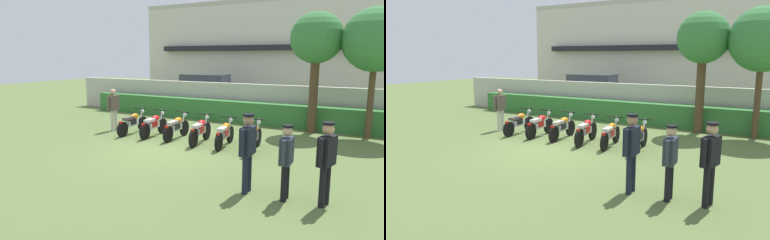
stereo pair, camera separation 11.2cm
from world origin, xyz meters
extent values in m
plane|color=#566B38|center=(0.00, 0.00, 0.00)|extent=(60.00, 60.00, 0.00)
cube|color=beige|center=(0.00, 16.61, 3.18)|extent=(20.86, 6.00, 6.36)
cube|color=black|center=(0.00, 13.36, 3.50)|extent=(17.52, 0.50, 0.36)
cube|color=#B2AD9E|center=(0.00, 16.61, 6.51)|extent=(20.86, 6.00, 0.30)
cube|color=#BCB7A8|center=(0.00, 6.54, 0.85)|extent=(19.81, 0.30, 1.70)
cube|color=#337033|center=(0.00, 5.84, 0.48)|extent=(15.85, 0.70, 0.95)
cube|color=#9EA3A8|center=(-3.53, 10.08, 0.74)|extent=(4.62, 2.17, 1.00)
cube|color=#2D333D|center=(-3.73, 10.06, 1.57)|extent=(2.82, 1.89, 0.65)
cylinder|color=black|center=(-2.03, 11.11, 0.34)|extent=(0.69, 0.27, 0.68)
cylinder|color=black|center=(-1.90, 9.27, 0.34)|extent=(0.69, 0.27, 0.68)
cylinder|color=black|center=(-5.17, 10.88, 0.34)|extent=(0.69, 0.27, 0.68)
cylinder|color=black|center=(-5.04, 9.04, 0.34)|extent=(0.69, 0.27, 0.68)
cylinder|color=#4C3823|center=(3.50, 5.20, 1.49)|extent=(0.33, 0.33, 2.97)
sphere|color=#387A3D|center=(3.50, 5.20, 3.66)|extent=(1.95, 1.95, 1.95)
cylinder|color=#4C3823|center=(5.50, 5.19, 1.37)|extent=(0.22, 0.22, 2.74)
sphere|color=#387A3D|center=(5.50, 5.19, 3.54)|extent=(2.28, 2.28, 2.28)
cylinder|color=black|center=(-2.50, 2.20, 0.29)|extent=(0.12, 0.58, 0.58)
cylinder|color=black|center=(-2.43, 0.88, 0.29)|extent=(0.12, 0.58, 0.58)
cube|color=silver|center=(-2.46, 1.49, 0.44)|extent=(0.23, 0.61, 0.22)
ellipsoid|color=orange|center=(-2.47, 1.66, 0.67)|extent=(0.24, 0.45, 0.22)
cube|color=#4C4742|center=(-2.45, 1.26, 0.65)|extent=(0.23, 0.53, 0.10)
cube|color=red|center=(-2.42, 0.78, 0.57)|extent=(0.10, 0.09, 0.08)
cylinder|color=silver|center=(-2.50, 2.11, 0.61)|extent=(0.06, 0.23, 0.65)
cylinder|color=black|center=(-2.49, 2.02, 0.93)|extent=(0.60, 0.07, 0.04)
sphere|color=silver|center=(-2.50, 2.22, 0.79)|extent=(0.14, 0.14, 0.14)
cylinder|color=silver|center=(-2.57, 1.24, 0.31)|extent=(0.10, 0.55, 0.07)
cube|color=black|center=(-2.46, 1.44, 0.49)|extent=(0.26, 0.37, 0.20)
cylinder|color=black|center=(-1.52, 2.18, 0.29)|extent=(0.12, 0.59, 0.58)
cylinder|color=black|center=(-1.45, 0.95, 0.29)|extent=(0.12, 0.59, 0.58)
cube|color=silver|center=(-1.49, 1.52, 0.44)|extent=(0.24, 0.61, 0.22)
ellipsoid|color=red|center=(-1.50, 1.69, 0.67)|extent=(0.25, 0.45, 0.22)
cube|color=beige|center=(-1.47, 1.29, 0.65)|extent=(0.23, 0.53, 0.10)
cube|color=red|center=(-1.45, 0.85, 0.57)|extent=(0.10, 0.09, 0.08)
cylinder|color=silver|center=(-1.52, 2.09, 0.61)|extent=(0.06, 0.23, 0.65)
cylinder|color=black|center=(-1.51, 2.00, 0.93)|extent=(0.60, 0.07, 0.04)
sphere|color=silver|center=(-1.53, 2.20, 0.79)|extent=(0.14, 0.14, 0.14)
cylinder|color=silver|center=(-1.59, 1.26, 0.31)|extent=(0.10, 0.55, 0.07)
cube|color=#A51414|center=(-1.48, 1.47, 0.49)|extent=(0.26, 0.37, 0.20)
cylinder|color=black|center=(-0.56, 2.23, 0.29)|extent=(0.12, 0.59, 0.58)
cylinder|color=black|center=(-0.50, 1.02, 0.29)|extent=(0.12, 0.59, 0.58)
cube|color=silver|center=(-0.53, 1.57, 0.44)|extent=(0.23, 0.61, 0.22)
ellipsoid|color=orange|center=(-0.54, 1.74, 0.67)|extent=(0.24, 0.45, 0.22)
cube|color=#B2ADA3|center=(-0.52, 1.34, 0.65)|extent=(0.22, 0.53, 0.10)
cube|color=red|center=(-0.50, 0.92, 0.57)|extent=(0.10, 0.08, 0.08)
cylinder|color=silver|center=(-0.56, 2.14, 0.61)|extent=(0.06, 0.23, 0.65)
cylinder|color=black|center=(-0.55, 2.05, 0.93)|extent=(0.60, 0.06, 0.04)
sphere|color=silver|center=(-0.56, 2.25, 0.79)|extent=(0.14, 0.14, 0.14)
cylinder|color=silver|center=(-0.64, 1.32, 0.31)|extent=(0.10, 0.55, 0.07)
cube|color=black|center=(-0.53, 1.52, 0.49)|extent=(0.26, 0.37, 0.20)
cylinder|color=black|center=(0.46, 2.08, 0.31)|extent=(0.16, 0.63, 0.63)
cylinder|color=black|center=(0.61, 0.85, 0.31)|extent=(0.16, 0.63, 0.63)
cube|color=silver|center=(0.54, 1.41, 0.46)|extent=(0.27, 0.62, 0.22)
ellipsoid|color=red|center=(0.52, 1.58, 0.69)|extent=(0.27, 0.46, 0.22)
cube|color=beige|center=(0.57, 1.19, 0.67)|extent=(0.26, 0.54, 0.10)
cube|color=red|center=(0.62, 0.75, 0.59)|extent=(0.11, 0.09, 0.08)
cylinder|color=silver|center=(0.47, 1.99, 0.63)|extent=(0.08, 0.23, 0.65)
cylinder|color=black|center=(0.48, 1.90, 0.95)|extent=(0.60, 0.11, 0.04)
sphere|color=silver|center=(0.46, 2.10, 0.81)|extent=(0.14, 0.14, 0.14)
cylinder|color=silver|center=(0.45, 1.15, 0.33)|extent=(0.13, 0.55, 0.07)
cube|color=#A51414|center=(0.55, 1.36, 0.51)|extent=(0.28, 0.39, 0.20)
cylinder|color=black|center=(1.38, 2.08, 0.29)|extent=(0.15, 0.59, 0.58)
cylinder|color=black|center=(1.52, 0.86, 0.29)|extent=(0.15, 0.59, 0.58)
cube|color=silver|center=(1.45, 1.42, 0.44)|extent=(0.26, 0.62, 0.22)
ellipsoid|color=orange|center=(1.43, 1.59, 0.67)|extent=(0.27, 0.46, 0.22)
cube|color=beige|center=(1.48, 1.19, 0.65)|extent=(0.26, 0.54, 0.10)
cube|color=red|center=(1.53, 0.76, 0.57)|extent=(0.11, 0.09, 0.08)
cylinder|color=silver|center=(1.39, 1.99, 0.61)|extent=(0.07, 0.23, 0.65)
cylinder|color=black|center=(1.40, 1.91, 0.93)|extent=(0.60, 0.10, 0.04)
sphere|color=silver|center=(1.38, 2.10, 0.79)|extent=(0.14, 0.14, 0.14)
cylinder|color=silver|center=(1.36, 1.16, 0.31)|extent=(0.13, 0.55, 0.07)
cube|color=#A51414|center=(1.46, 1.37, 0.49)|extent=(0.28, 0.38, 0.20)
cylinder|color=black|center=(2.39, 2.08, 0.30)|extent=(0.14, 0.61, 0.61)
cylinder|color=black|center=(2.51, 0.78, 0.30)|extent=(0.14, 0.61, 0.61)
cube|color=silver|center=(2.45, 1.38, 0.45)|extent=(0.25, 0.62, 0.22)
ellipsoid|color=orange|center=(2.44, 1.55, 0.68)|extent=(0.26, 0.46, 0.22)
cube|color=#4C4742|center=(2.47, 1.15, 0.66)|extent=(0.25, 0.54, 0.10)
cube|color=red|center=(2.52, 0.68, 0.58)|extent=(0.11, 0.09, 0.08)
cylinder|color=silver|center=(2.40, 1.99, 0.62)|extent=(0.07, 0.23, 0.65)
cylinder|color=black|center=(2.40, 1.90, 0.94)|extent=(0.60, 0.09, 0.04)
sphere|color=silver|center=(2.39, 2.10, 0.80)|extent=(0.14, 0.14, 0.14)
cylinder|color=silver|center=(2.36, 1.12, 0.32)|extent=(0.12, 0.55, 0.07)
cube|color=black|center=(2.46, 1.33, 0.50)|extent=(0.27, 0.38, 0.20)
cylinder|color=beige|center=(-3.50, 1.74, 0.42)|extent=(0.13, 0.13, 0.84)
cylinder|color=beige|center=(-3.50, 1.52, 0.42)|extent=(0.13, 0.13, 0.84)
cube|color=brown|center=(-3.50, 1.63, 1.13)|extent=(0.22, 0.49, 0.59)
cylinder|color=brown|center=(-3.50, 1.93, 1.15)|extent=(0.09, 0.09, 0.56)
cylinder|color=brown|center=(-3.50, 1.34, 1.15)|extent=(0.09, 0.09, 0.56)
sphere|color=tan|center=(-3.50, 1.63, 1.57)|extent=(0.23, 0.23, 0.23)
cylinder|color=black|center=(3.51, -2.06, 0.43)|extent=(0.13, 0.13, 0.86)
cylinder|color=black|center=(3.51, -1.84, 0.43)|extent=(0.13, 0.13, 0.86)
cube|color=black|center=(3.51, -1.95, 1.17)|extent=(0.22, 0.50, 0.61)
cylinder|color=black|center=(3.51, -2.25, 1.18)|extent=(0.09, 0.09, 0.58)
cylinder|color=black|center=(3.51, -1.65, 1.18)|extent=(0.09, 0.09, 0.58)
sphere|color=#9E7556|center=(3.51, -1.95, 1.62)|extent=(0.23, 0.23, 0.23)
cylinder|color=black|center=(3.51, -1.95, 1.73)|extent=(0.24, 0.24, 0.04)
cylinder|color=black|center=(4.36, -2.05, 0.39)|extent=(0.13, 0.13, 0.78)
cylinder|color=black|center=(4.35, -1.84, 0.39)|extent=(0.13, 0.13, 0.78)
cube|color=#28333D|center=(4.35, -1.94, 1.06)|extent=(0.24, 0.47, 0.55)
cylinder|color=#28333D|center=(4.36, -2.22, 1.07)|extent=(0.09, 0.09, 0.53)
cylinder|color=#28333D|center=(4.34, -1.67, 1.07)|extent=(0.09, 0.09, 0.53)
sphere|color=tan|center=(4.35, -1.94, 1.47)|extent=(0.21, 0.21, 0.21)
cylinder|color=black|center=(4.35, -1.94, 1.57)|extent=(0.22, 0.22, 0.04)
cylinder|color=black|center=(5.09, -1.97, 0.42)|extent=(0.13, 0.13, 0.84)
cylinder|color=black|center=(5.14, -1.75, 0.42)|extent=(0.13, 0.13, 0.84)
cube|color=black|center=(5.12, -1.86, 1.14)|extent=(0.32, 0.53, 0.59)
cylinder|color=black|center=(5.05, -2.14, 1.15)|extent=(0.09, 0.09, 0.56)
cylinder|color=black|center=(5.18, -1.57, 1.15)|extent=(0.09, 0.09, 0.56)
sphere|color=tan|center=(5.12, -1.86, 1.58)|extent=(0.23, 0.23, 0.23)
cylinder|color=black|center=(5.12, -1.86, 1.69)|extent=(0.24, 0.24, 0.04)
camera|label=1|loc=(6.10, -8.99, 2.97)|focal=33.05mm
camera|label=2|loc=(6.19, -8.94, 2.97)|focal=33.05mm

